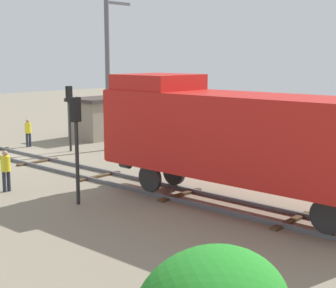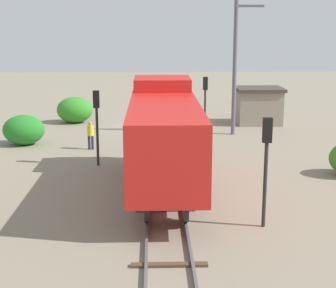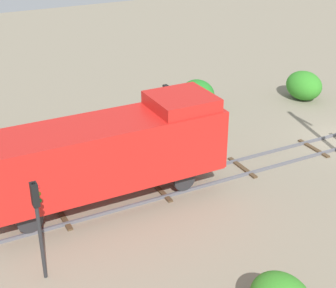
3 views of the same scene
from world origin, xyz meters
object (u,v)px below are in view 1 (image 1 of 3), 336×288
at_px(worker_near_track, 28,131).
at_px(catenary_mast, 108,70).
at_px(traffic_signal_mid, 76,130).
at_px(relay_hut, 99,118).
at_px(worker_by_signal, 6,168).
at_px(locomotive, 234,133).
at_px(traffic_signal_near, 69,106).

relative_size(worker_near_track, catenary_mast, 0.19).
bearing_deg(traffic_signal_mid, relay_hut, -133.46).
relative_size(worker_near_track, relay_hut, 0.49).
xyz_separation_m(worker_near_track, worker_by_signal, (6.60, 8.51, 0.00)).
height_order(locomotive, traffic_signal_near, locomotive).
bearing_deg(worker_near_track, traffic_signal_mid, -72.73).
height_order(worker_near_track, relay_hut, relay_hut).
bearing_deg(locomotive, traffic_signal_mid, -53.63).
xyz_separation_m(traffic_signal_mid, relay_hut, (-10.90, -11.50, -1.40)).
relative_size(traffic_signal_near, worker_by_signal, 2.23).
height_order(traffic_signal_near, catenary_mast, catenary_mast).
bearing_deg(worker_by_signal, catenary_mast, -57.33).
bearing_deg(worker_near_track, catenary_mast, -16.25).
relative_size(locomotive, worker_near_track, 6.82).
bearing_deg(traffic_signal_near, worker_by_signal, 36.18).
bearing_deg(worker_by_signal, worker_near_track, -28.90).
relative_size(traffic_signal_mid, worker_near_track, 2.35).
distance_m(traffic_signal_mid, relay_hut, 15.91).
distance_m(worker_by_signal, relay_hut, 14.11).
bearing_deg(locomotive, worker_near_track, -98.15).
bearing_deg(worker_near_track, worker_by_signal, -84.98).
xyz_separation_m(locomotive, catenary_mast, (-5.06, -12.32, 1.92)).
bearing_deg(traffic_signal_near, catenary_mast, 144.30).
bearing_deg(catenary_mast, worker_near_track, -59.07).
bearing_deg(catenary_mast, traffic_signal_mid, 42.33).
xyz_separation_m(traffic_signal_mid, worker_by_signal, (0.80, -3.62, -1.79)).
xyz_separation_m(traffic_signal_near, relay_hut, (-4.30, -2.47, -1.26)).
bearing_deg(worker_by_signal, traffic_signal_near, -44.93).
distance_m(traffic_signal_near, traffic_signal_mid, 11.19).
height_order(locomotive, catenary_mast, catenary_mast).
bearing_deg(traffic_signal_near, locomotive, 76.81).
xyz_separation_m(locomotive, relay_hut, (-7.50, -16.12, -1.38)).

